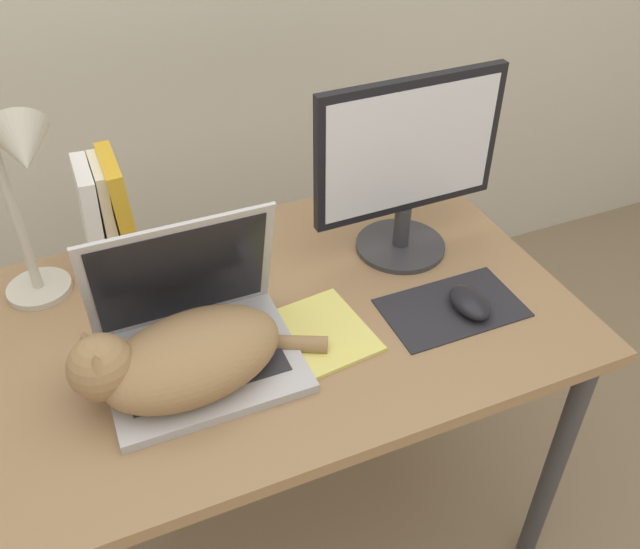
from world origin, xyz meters
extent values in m
cube|color=#93704C|center=(0.00, 0.37, 0.73)|extent=(1.13, 0.74, 0.03)
cylinder|color=#38383D|center=(0.51, 0.05, 0.36)|extent=(0.04, 0.04, 0.72)
cylinder|color=#38383D|center=(-0.51, 0.69, 0.36)|extent=(0.04, 0.04, 0.72)
cylinder|color=#38383D|center=(0.51, 0.69, 0.36)|extent=(0.04, 0.04, 0.72)
cube|color=#B7B7BC|center=(-0.20, 0.28, 0.76)|extent=(0.34, 0.27, 0.02)
cube|color=#28282D|center=(-0.20, 0.27, 0.77)|extent=(0.28, 0.14, 0.00)
cube|color=#B7B7BC|center=(-0.20, 0.38, 0.90)|extent=(0.34, 0.09, 0.26)
cube|color=black|center=(-0.20, 0.37, 0.89)|extent=(0.31, 0.07, 0.23)
ellipsoid|color=#99754C|center=(-0.22, 0.25, 0.81)|extent=(0.35, 0.24, 0.13)
sphere|color=#99754C|center=(-0.36, 0.26, 0.84)|extent=(0.11, 0.11, 0.11)
cone|color=#99754C|center=(-0.38, 0.29, 0.88)|extent=(0.04, 0.04, 0.03)
cone|color=#99754C|center=(-0.37, 0.23, 0.88)|extent=(0.04, 0.04, 0.03)
cylinder|color=#99754C|center=(-0.03, 0.26, 0.77)|extent=(0.14, 0.09, 0.03)
cylinder|color=#333338|center=(0.31, 0.47, 0.75)|extent=(0.20, 0.20, 0.01)
cylinder|color=#333338|center=(0.31, 0.47, 0.81)|extent=(0.04, 0.04, 0.10)
cube|color=black|center=(0.31, 0.47, 1.00)|extent=(0.41, 0.03, 0.29)
cube|color=silver|center=(0.31, 0.46, 1.00)|extent=(0.38, 0.01, 0.26)
cube|color=#232328|center=(0.31, 0.24, 0.75)|extent=(0.28, 0.17, 0.00)
ellipsoid|color=black|center=(0.34, 0.23, 0.77)|extent=(0.07, 0.11, 0.04)
cube|color=white|center=(-0.32, 0.65, 0.87)|extent=(0.04, 0.15, 0.25)
cube|color=beige|center=(-0.29, 0.65, 0.87)|extent=(0.03, 0.13, 0.25)
cube|color=gold|center=(-0.26, 0.65, 0.87)|extent=(0.04, 0.16, 0.25)
cylinder|color=beige|center=(-0.45, 0.63, 0.75)|extent=(0.13, 0.13, 0.01)
cylinder|color=beige|center=(-0.45, 0.63, 0.92)|extent=(0.02, 0.02, 0.33)
cone|color=beige|center=(-0.40, 0.59, 1.09)|extent=(0.11, 0.13, 0.14)
cube|color=#E5DB6B|center=(0.01, 0.28, 0.75)|extent=(0.24, 0.22, 0.01)
camera|label=1|loc=(-0.34, -0.59, 1.65)|focal=38.00mm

